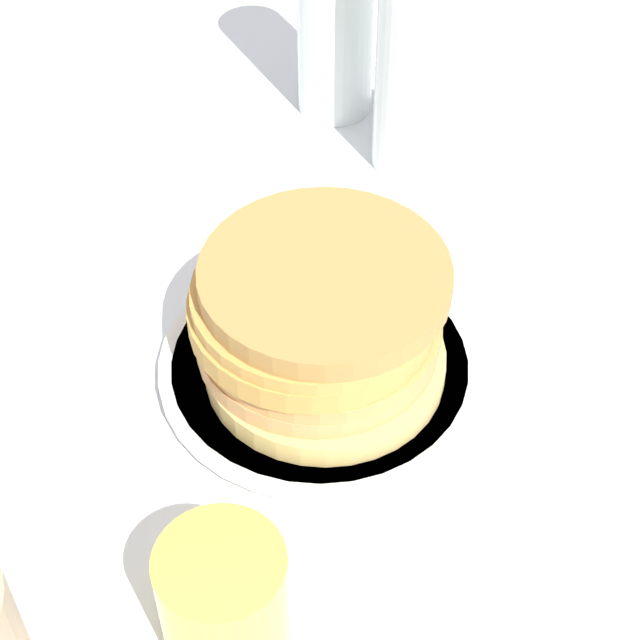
% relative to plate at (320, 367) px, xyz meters
% --- Properties ---
extents(ground_plane, '(4.00, 4.00, 0.00)m').
position_rel_plate_xyz_m(ground_plane, '(-0.00, 0.02, -0.01)').
color(ground_plane, white).
extents(plate, '(0.22, 0.22, 0.01)m').
position_rel_plate_xyz_m(plate, '(0.00, 0.00, 0.00)').
color(plate, silver).
rests_on(plate, ground_plane).
extents(pancake_stack, '(0.18, 0.17, 0.09)m').
position_rel_plate_xyz_m(pancake_stack, '(0.00, -0.00, 0.05)').
color(pancake_stack, tan).
rests_on(pancake_stack, plate).
extents(juice_glass, '(0.07, 0.07, 0.08)m').
position_rel_plate_xyz_m(juice_glass, '(0.18, -0.09, 0.03)').
color(juice_glass, yellow).
rests_on(juice_glass, ground_plane).
extents(water_bottle_mid, '(0.06, 0.06, 0.23)m').
position_rel_plate_xyz_m(water_bottle_mid, '(-0.22, 0.12, 0.10)').
color(water_bottle_mid, silver).
rests_on(water_bottle_mid, ground_plane).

